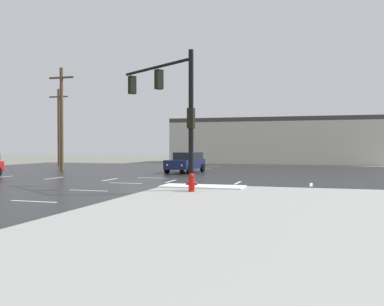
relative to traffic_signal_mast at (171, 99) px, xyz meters
The scene contains 10 objects.
ground_plane 7.38m from the traffic_signal_mast, 127.47° to the left, with size 120.00×120.00×0.00m, color slate.
road_asphalt 7.38m from the traffic_signal_mast, 127.47° to the left, with size 44.00×44.00×0.02m, color #232326.
snow_strip_curbside 4.41m from the traffic_signal_mast, 29.50° to the left, with size 4.00×1.60×0.06m, color white.
lane_markings 5.98m from the traffic_signal_mast, 125.84° to the left, with size 36.15×36.15×0.01m.
traffic_signal_mast is the anchor object (origin of this frame).
fire_hydrant 4.23m from the traffic_signal_mast, 43.02° to the right, with size 0.48×0.26×0.79m.
strip_building_background 33.48m from the traffic_signal_mast, 86.92° to the left, with size 24.41×8.00×5.42m.
sedan_navy 13.55m from the traffic_signal_mast, 103.89° to the left, with size 2.25×4.63×1.58m.
utility_pole_far 17.33m from the traffic_signal_mast, 140.03° to the left, with size 2.20×0.28×8.46m.
utility_pole_distant 27.73m from the traffic_signal_mast, 134.36° to the left, with size 2.20×0.28×8.08m.
Camera 1 is at (10.14, -23.43, 2.12)m, focal length 39.22 mm.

